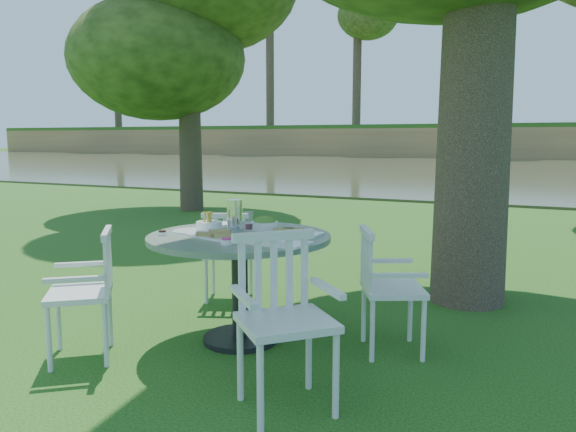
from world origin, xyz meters
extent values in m
plane|color=#133D0C|center=(0.00, 0.00, 0.00)|extent=(140.00, 140.00, 0.00)
cylinder|color=black|center=(-0.02, -0.61, 0.02)|extent=(0.56, 0.56, 0.04)
cylinder|color=black|center=(-0.02, -0.61, 0.41)|extent=(0.12, 0.12, 0.73)
cylinder|color=#5E6E5C|center=(-0.02, -0.61, 0.79)|extent=(1.35, 1.35, 0.04)
cylinder|color=silver|center=(1.31, -0.42, 0.22)|extent=(0.03, 0.03, 0.44)
cylinder|color=silver|center=(1.14, -0.07, 0.22)|extent=(0.03, 0.03, 0.44)
cylinder|color=silver|center=(1.00, -0.57, 0.22)|extent=(0.03, 0.03, 0.44)
cylinder|color=silver|center=(0.83, -0.22, 0.22)|extent=(0.03, 0.03, 0.44)
cube|color=silver|center=(1.07, -0.32, 0.46)|extent=(0.56, 0.58, 0.04)
cube|color=silver|center=(0.89, -0.41, 0.66)|extent=(0.23, 0.42, 0.45)
cylinder|color=silver|center=(-0.56, 0.53, 0.21)|extent=(0.03, 0.03, 0.42)
cylinder|color=silver|center=(-0.90, 0.39, 0.21)|extent=(0.03, 0.03, 0.42)
cylinder|color=silver|center=(-0.43, 0.22, 0.21)|extent=(0.03, 0.03, 0.42)
cylinder|color=silver|center=(-0.78, 0.08, 0.21)|extent=(0.03, 0.03, 0.42)
cube|color=silver|center=(-0.67, 0.31, 0.44)|extent=(0.54, 0.52, 0.04)
cube|color=silver|center=(-0.60, 0.13, 0.63)|extent=(0.41, 0.19, 0.43)
cylinder|color=silver|center=(-1.11, -1.32, 0.22)|extent=(0.04, 0.04, 0.44)
cylinder|color=silver|center=(-0.86, -1.63, 0.22)|extent=(0.04, 0.04, 0.44)
cylinder|color=silver|center=(-0.83, -1.10, 0.22)|extent=(0.04, 0.04, 0.44)
cylinder|color=silver|center=(-0.58, -1.41, 0.22)|extent=(0.04, 0.04, 0.44)
cube|color=silver|center=(-0.84, -1.37, 0.46)|extent=(0.60, 0.61, 0.04)
cube|color=silver|center=(-0.69, -1.24, 0.67)|extent=(0.31, 0.38, 0.45)
cylinder|color=silver|center=(0.74, -1.71, 0.24)|extent=(0.04, 0.04, 0.48)
cylinder|color=silver|center=(1.04, -1.40, 0.24)|extent=(0.04, 0.04, 0.48)
cylinder|color=silver|center=(0.47, -1.44, 0.24)|extent=(0.04, 0.04, 0.48)
cylinder|color=silver|center=(0.77, -1.13, 0.24)|extent=(0.04, 0.04, 0.48)
cube|color=silver|center=(0.76, -1.42, 0.50)|extent=(0.67, 0.67, 0.04)
cube|color=silver|center=(0.60, -1.27, 0.73)|extent=(0.38, 0.38, 0.49)
cube|color=white|center=(-0.13, -0.76, 0.82)|extent=(0.44, 0.34, 0.01)
cube|color=white|center=(0.40, -0.81, 0.82)|extent=(0.44, 0.28, 0.02)
cube|color=white|center=(0.36, -0.41, 0.82)|extent=(0.37, 0.21, 0.02)
cylinder|color=white|center=(-0.42, -0.65, 0.82)|extent=(0.27, 0.27, 0.01)
cylinder|color=white|center=(-0.43, -0.26, 0.82)|extent=(0.23, 0.23, 0.01)
cylinder|color=white|center=(-0.30, -0.58, 0.85)|extent=(0.20, 0.20, 0.08)
cylinder|color=white|center=(0.06, -0.34, 0.85)|extent=(0.20, 0.20, 0.07)
cylinder|color=silver|center=(-0.14, -0.47, 0.93)|extent=(0.12, 0.12, 0.24)
cylinder|color=white|center=(0.04, -0.57, 0.90)|extent=(0.06, 0.06, 0.17)
cylinder|color=white|center=(-0.13, -0.48, 0.87)|extent=(0.06, 0.06, 0.11)
cylinder|color=white|center=(-0.12, -0.52, 0.86)|extent=(0.06, 0.06, 0.10)
cylinder|color=white|center=(0.10, -0.97, 0.83)|extent=(0.08, 0.08, 0.03)
cylinder|color=white|center=(0.40, -0.85, 0.83)|extent=(0.07, 0.07, 0.03)
cylinder|color=white|center=(0.45, -0.58, 0.83)|extent=(0.07, 0.07, 0.03)
cylinder|color=white|center=(-0.51, -0.87, 0.83)|extent=(0.06, 0.06, 0.03)
ellipsoid|color=#1F3410|center=(-4.82, 5.65, 3.13)|extent=(3.34, 3.34, 2.34)
cube|color=#363A22|center=(0.00, 23.00, 0.00)|extent=(100.00, 28.00, 0.12)
cube|color=olive|center=(0.00, 38.50, 1.10)|extent=(100.00, 3.00, 2.20)
cube|color=#133D0C|center=(0.00, 46.00, 2.35)|extent=(100.00, 18.00, 0.30)
cylinder|color=black|center=(-40.00, 40.50, 8.70)|extent=(0.70, 0.70, 13.00)
ellipsoid|color=#1F3410|center=(-40.00, 40.50, 11.95)|extent=(5.60, 5.60, 4.48)
cylinder|color=black|center=(-31.00, 40.50, 8.70)|extent=(0.70, 0.70, 13.00)
ellipsoid|color=#1F3410|center=(-31.00, 40.50, 11.95)|extent=(5.60, 5.60, 4.48)
cylinder|color=black|center=(-22.00, 40.50, 8.70)|extent=(0.70, 0.70, 13.00)
ellipsoid|color=#1F3410|center=(-22.00, 40.50, 11.95)|extent=(5.60, 5.60, 4.48)
cylinder|color=black|center=(-13.00, 40.50, 8.70)|extent=(0.70, 0.70, 13.00)
ellipsoid|color=#1F3410|center=(-13.00, 40.50, 11.95)|extent=(5.60, 5.60, 4.48)
cylinder|color=black|center=(-4.00, 40.50, 8.70)|extent=(0.70, 0.70, 13.00)
camera|label=1|loc=(2.04, -4.13, 1.52)|focal=35.00mm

